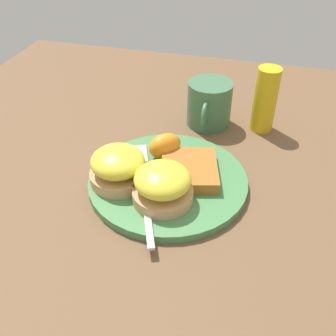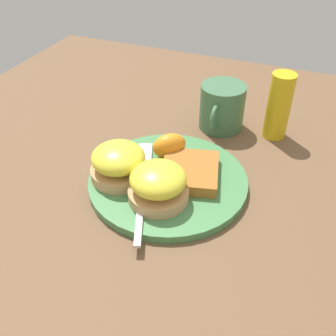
{
  "view_description": "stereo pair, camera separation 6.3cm",
  "coord_description": "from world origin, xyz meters",
  "px_view_note": "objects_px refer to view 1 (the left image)",
  "views": [
    {
      "loc": [
        0.48,
        0.13,
        0.42
      ],
      "look_at": [
        0.0,
        0.0,
        0.03
      ],
      "focal_mm": 42.0,
      "sensor_mm": 36.0,
      "label": 1
    },
    {
      "loc": [
        0.46,
        0.19,
        0.42
      ],
      "look_at": [
        0.0,
        0.0,
        0.03
      ],
      "focal_mm": 42.0,
      "sensor_mm": 36.0,
      "label": 2
    }
  ],
  "objects_px": {
    "sandwich_benedict_right": "(163,185)",
    "cup": "(209,104)",
    "sandwich_benedict_left": "(118,167)",
    "fork": "(144,183)",
    "hashbrown_patty": "(189,170)",
    "orange_wedge": "(165,146)",
    "condiment_bottle": "(265,100)"
  },
  "relations": [
    {
      "from": "sandwich_benedict_right",
      "to": "cup",
      "type": "bearing_deg",
      "value": 174.76
    },
    {
      "from": "sandwich_benedict_right",
      "to": "fork",
      "type": "relative_size",
      "value": 0.4
    },
    {
      "from": "sandwich_benedict_right",
      "to": "orange_wedge",
      "type": "height_order",
      "value": "sandwich_benedict_right"
    },
    {
      "from": "fork",
      "to": "orange_wedge",
      "type": "bearing_deg",
      "value": 171.08
    },
    {
      "from": "orange_wedge",
      "to": "cup",
      "type": "bearing_deg",
      "value": 161.65
    },
    {
      "from": "hashbrown_patty",
      "to": "orange_wedge",
      "type": "distance_m",
      "value": 0.07
    },
    {
      "from": "orange_wedge",
      "to": "condiment_bottle",
      "type": "relative_size",
      "value": 0.47
    },
    {
      "from": "fork",
      "to": "condiment_bottle",
      "type": "xyz_separation_m",
      "value": [
        -0.24,
        0.17,
        0.05
      ]
    },
    {
      "from": "orange_wedge",
      "to": "cup",
      "type": "relative_size",
      "value": 0.51
    },
    {
      "from": "hashbrown_patty",
      "to": "cup",
      "type": "xyz_separation_m",
      "value": [
        -0.19,
        -0.0,
        0.02
      ]
    },
    {
      "from": "sandwich_benedict_left",
      "to": "orange_wedge",
      "type": "bearing_deg",
      "value": 147.38
    },
    {
      "from": "sandwich_benedict_right",
      "to": "sandwich_benedict_left",
      "type": "bearing_deg",
      "value": -107.33
    },
    {
      "from": "cup",
      "to": "hashbrown_patty",
      "type": "bearing_deg",
      "value": 0.73
    },
    {
      "from": "sandwich_benedict_right",
      "to": "hashbrown_patty",
      "type": "bearing_deg",
      "value": 159.18
    },
    {
      "from": "condiment_bottle",
      "to": "orange_wedge",
      "type": "bearing_deg",
      "value": -44.3
    },
    {
      "from": "hashbrown_patty",
      "to": "fork",
      "type": "bearing_deg",
      "value": -56.9
    },
    {
      "from": "sandwich_benedict_left",
      "to": "fork",
      "type": "bearing_deg",
      "value": 92.05
    },
    {
      "from": "hashbrown_patty",
      "to": "fork",
      "type": "distance_m",
      "value": 0.08
    },
    {
      "from": "cup",
      "to": "sandwich_benedict_left",
      "type": "bearing_deg",
      "value": -23.84
    },
    {
      "from": "orange_wedge",
      "to": "fork",
      "type": "distance_m",
      "value": 0.09
    },
    {
      "from": "cup",
      "to": "condiment_bottle",
      "type": "bearing_deg",
      "value": 94.68
    },
    {
      "from": "hashbrown_patty",
      "to": "orange_wedge",
      "type": "xyz_separation_m",
      "value": [
        -0.04,
        -0.05,
        0.01
      ]
    },
    {
      "from": "fork",
      "to": "condiment_bottle",
      "type": "height_order",
      "value": "condiment_bottle"
    },
    {
      "from": "sandwich_benedict_right",
      "to": "condiment_bottle",
      "type": "xyz_separation_m",
      "value": [
        -0.27,
        0.13,
        0.02
      ]
    },
    {
      "from": "sandwich_benedict_right",
      "to": "cup",
      "type": "xyz_separation_m",
      "value": [
        -0.26,
        0.02,
        0.0
      ]
    },
    {
      "from": "condiment_bottle",
      "to": "hashbrown_patty",
      "type": "bearing_deg",
      "value": -27.38
    },
    {
      "from": "sandwich_benedict_left",
      "to": "cup",
      "type": "xyz_separation_m",
      "value": [
        -0.23,
        0.1,
        0.0
      ]
    },
    {
      "from": "orange_wedge",
      "to": "cup",
      "type": "xyz_separation_m",
      "value": [
        -0.15,
        0.05,
        0.01
      ]
    },
    {
      "from": "hashbrown_patty",
      "to": "condiment_bottle",
      "type": "relative_size",
      "value": 0.79
    },
    {
      "from": "fork",
      "to": "cup",
      "type": "height_order",
      "value": "cup"
    },
    {
      "from": "orange_wedge",
      "to": "fork",
      "type": "xyz_separation_m",
      "value": [
        0.08,
        -0.01,
        -0.02
      ]
    },
    {
      "from": "sandwich_benedict_right",
      "to": "orange_wedge",
      "type": "distance_m",
      "value": 0.11
    }
  ]
}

